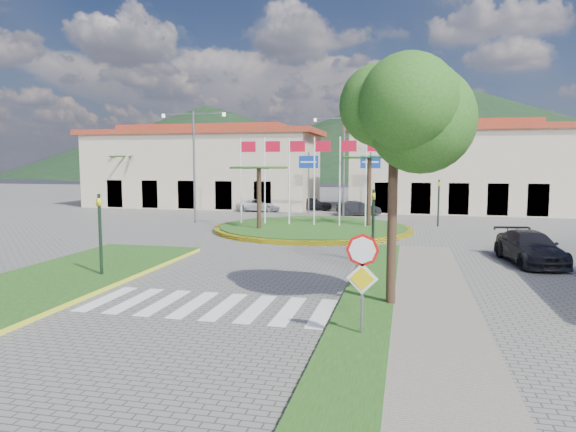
% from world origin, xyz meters
% --- Properties ---
extents(ground, '(160.00, 160.00, 0.00)m').
position_xyz_m(ground, '(0.00, 0.00, 0.00)').
color(ground, slate).
rests_on(ground, ground).
extents(sidewalk_right, '(4.00, 28.00, 0.15)m').
position_xyz_m(sidewalk_right, '(6.00, 2.00, 0.07)').
color(sidewalk_right, gray).
rests_on(sidewalk_right, ground).
extents(verge_right, '(1.60, 28.00, 0.18)m').
position_xyz_m(verge_right, '(4.80, 2.00, 0.09)').
color(verge_right, '#1B4513').
rests_on(verge_right, ground).
extents(median_left, '(5.00, 14.00, 0.18)m').
position_xyz_m(median_left, '(-6.50, 6.00, 0.09)').
color(median_left, '#1B4513').
rests_on(median_left, ground).
extents(crosswalk, '(8.00, 3.00, 0.01)m').
position_xyz_m(crosswalk, '(0.00, 4.00, 0.01)').
color(crosswalk, silver).
rests_on(crosswalk, ground).
extents(roundabout_island, '(12.70, 12.70, 6.00)m').
position_xyz_m(roundabout_island, '(0.00, 22.00, 0.18)').
color(roundabout_island, yellow).
rests_on(roundabout_island, ground).
extents(stop_sign, '(0.80, 0.11, 2.65)m').
position_xyz_m(stop_sign, '(4.90, 1.96, 1.79)').
color(stop_sign, slate).
rests_on(stop_sign, ground).
extents(deciduous_tree, '(3.60, 3.60, 6.80)m').
position_xyz_m(deciduous_tree, '(5.50, 5.00, 5.18)').
color(deciduous_tree, black).
rests_on(deciduous_tree, ground).
extents(traffic_light_left, '(0.15, 0.18, 3.20)m').
position_xyz_m(traffic_light_left, '(-5.20, 6.50, 1.94)').
color(traffic_light_left, black).
rests_on(traffic_light_left, ground).
extents(traffic_light_right, '(0.15, 0.18, 3.20)m').
position_xyz_m(traffic_light_right, '(4.50, 12.00, 1.94)').
color(traffic_light_right, black).
rests_on(traffic_light_right, ground).
extents(traffic_light_far, '(0.18, 0.15, 3.20)m').
position_xyz_m(traffic_light_far, '(8.00, 26.00, 1.94)').
color(traffic_light_far, black).
rests_on(traffic_light_far, ground).
extents(direction_sign_west, '(1.60, 0.14, 5.20)m').
position_xyz_m(direction_sign_west, '(-2.00, 30.97, 3.53)').
color(direction_sign_west, slate).
rests_on(direction_sign_west, ground).
extents(direction_sign_east, '(1.60, 0.14, 5.20)m').
position_xyz_m(direction_sign_east, '(3.00, 30.97, 3.53)').
color(direction_sign_east, slate).
rests_on(direction_sign_east, ground).
extents(street_lamp_centre, '(4.80, 0.16, 8.00)m').
position_xyz_m(street_lamp_centre, '(1.00, 30.00, 4.50)').
color(street_lamp_centre, slate).
rests_on(street_lamp_centre, ground).
extents(street_lamp_west, '(4.80, 0.16, 8.00)m').
position_xyz_m(street_lamp_west, '(-9.00, 24.00, 4.50)').
color(street_lamp_west, slate).
rests_on(street_lamp_west, ground).
extents(building_left, '(23.32, 9.54, 8.05)m').
position_xyz_m(building_left, '(-14.00, 38.00, 3.90)').
color(building_left, beige).
rests_on(building_left, ground).
extents(building_right, '(19.08, 9.54, 8.05)m').
position_xyz_m(building_right, '(10.00, 38.00, 3.90)').
color(building_right, beige).
rests_on(building_right, ground).
extents(hill_far_west, '(140.00, 140.00, 22.00)m').
position_xyz_m(hill_far_west, '(-55.00, 140.00, 11.00)').
color(hill_far_west, black).
rests_on(hill_far_west, ground).
extents(hill_far_mid, '(180.00, 180.00, 30.00)m').
position_xyz_m(hill_far_mid, '(15.00, 160.00, 15.00)').
color(hill_far_mid, black).
rests_on(hill_far_mid, ground).
extents(hill_near_back, '(110.00, 110.00, 16.00)m').
position_xyz_m(hill_near_back, '(-10.00, 130.00, 8.00)').
color(hill_near_back, black).
rests_on(hill_near_back, ground).
extents(white_van, '(4.08, 2.07, 1.10)m').
position_xyz_m(white_van, '(-7.00, 33.65, 0.55)').
color(white_van, silver).
rests_on(white_van, ground).
extents(car_dark_a, '(3.66, 1.81, 1.20)m').
position_xyz_m(car_dark_a, '(-2.53, 35.79, 0.60)').
color(car_dark_a, black).
rests_on(car_dark_a, ground).
extents(car_dark_b, '(3.78, 2.16, 1.18)m').
position_xyz_m(car_dark_b, '(2.00, 32.18, 0.59)').
color(car_dark_b, black).
rests_on(car_dark_b, ground).
extents(car_side_right, '(2.67, 5.00, 1.38)m').
position_xyz_m(car_side_right, '(11.14, 13.36, 0.69)').
color(car_side_right, black).
rests_on(car_side_right, ground).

